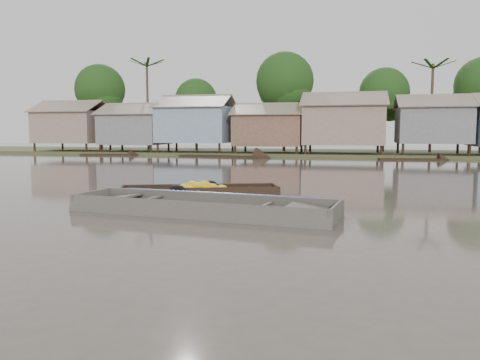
# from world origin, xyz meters

# --- Properties ---
(ground) EXTENTS (120.00, 120.00, 0.00)m
(ground) POSITION_xyz_m (0.00, 0.00, 0.00)
(ground) COLOR #4C433A
(ground) RESTS_ON ground
(riverbank) EXTENTS (120.00, 12.47, 10.22)m
(riverbank) POSITION_xyz_m (3.03, 31.86, 3.07)
(riverbank) COLOR #384723
(riverbank) RESTS_ON ground
(banana_boat) EXTENTS (5.27, 2.89, 0.71)m
(banana_boat) POSITION_xyz_m (-1.80, 3.51, 0.13)
(banana_boat) COLOR black
(banana_boat) RESTS_ON ground
(viewer_boat) EXTENTS (7.25, 2.77, 0.57)m
(viewer_boat) POSITION_xyz_m (-0.67, 0.52, 0.05)
(viewer_boat) COLOR #46423B
(viewer_boat) RESTS_ON ground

